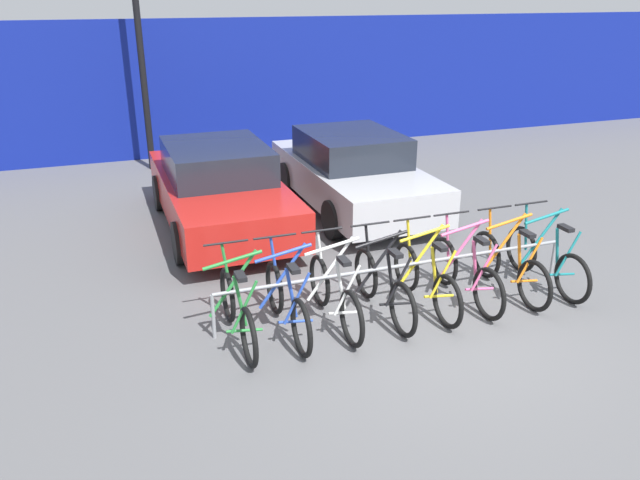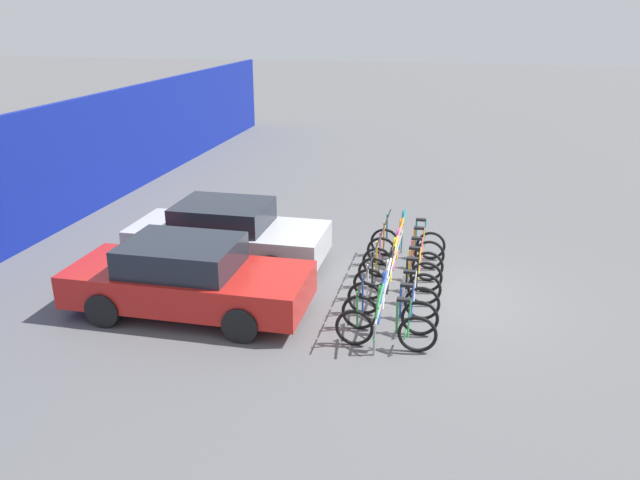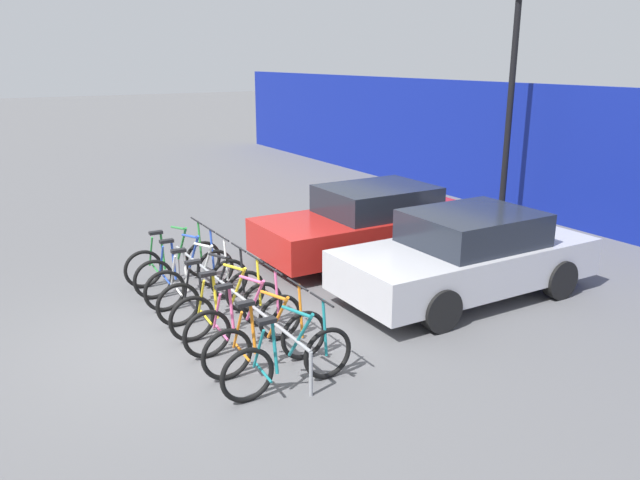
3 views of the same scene
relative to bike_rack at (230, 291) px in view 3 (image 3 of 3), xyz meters
name	(u,v)px [view 3 (image 3 of 3)]	position (x,y,z in m)	size (l,w,h in m)	color
ground_plane	(190,338)	(0.16, -0.68, -0.50)	(120.00, 120.00, 0.00)	#59595B
hoarding_wall	(629,166)	(0.16, 8.82, 1.08)	(36.00, 0.16, 3.16)	navy
bike_rack	(230,291)	(0.00, 0.00, 0.00)	(4.76, 0.04, 0.57)	gray
bicycle_green	(174,261)	(-2.11, -0.15, -0.12)	(0.68, 1.71, 1.05)	black
bicycle_blue	(185,271)	(-1.52, -0.15, -0.12)	(0.68, 1.71, 1.05)	black
bicycle_white	(198,282)	(-0.93, -0.15, -0.12)	(0.68, 1.71, 1.05)	black
bicycle_black	(213,295)	(-0.29, -0.15, -0.12)	(0.68, 1.71, 1.05)	black
bicycle_yellow	(228,308)	(0.29, -0.15, -0.12)	(0.68, 1.71, 1.05)	black
bicycle_pink	(245,322)	(0.86, -0.15, -0.12)	(0.68, 1.71, 1.05)	black
bicycle_orange	(267,341)	(1.52, -0.15, -0.12)	(0.68, 1.71, 1.05)	black
bicycle_teal	(289,360)	(2.11, -0.15, -0.12)	(0.68, 1.71, 1.05)	black
car_red	(372,223)	(-1.54, 3.60, 0.19)	(1.91, 4.44, 1.40)	red
car_silver	(467,255)	(0.91, 3.72, 0.19)	(1.91, 4.29, 1.40)	#B7B7BC
lamp_post	(511,92)	(-2.25, 7.83, 2.50)	(0.24, 0.44, 5.30)	black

